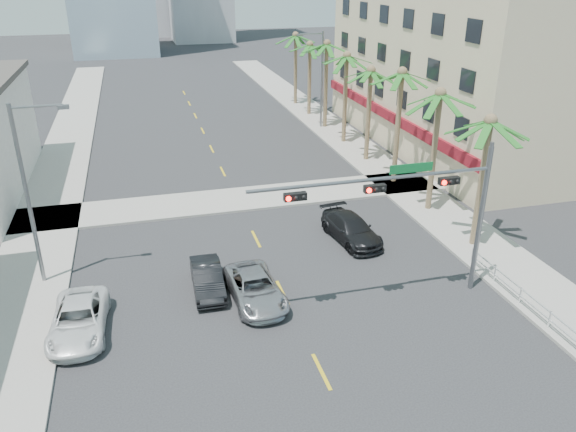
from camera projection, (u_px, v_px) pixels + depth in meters
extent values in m
cube|color=gray|center=(413.00, 193.00, 38.77)|extent=(4.00, 120.00, 0.15)
cube|color=gray|center=(42.00, 232.00, 33.01)|extent=(4.00, 120.00, 0.15)
cube|color=gray|center=(237.00, 199.00, 37.65)|extent=(80.00, 4.00, 0.15)
cube|color=beige|center=(475.00, 56.00, 46.93)|extent=(15.00, 28.00, 15.00)
cube|color=maroon|center=(388.00, 115.00, 46.95)|extent=(0.30, 28.00, 0.80)
cylinder|color=slate|center=(480.00, 221.00, 26.04)|extent=(0.24, 0.24, 7.20)
cylinder|color=slate|center=(374.00, 179.00, 23.66)|extent=(11.00, 0.16, 0.16)
cube|color=#0C662D|center=(411.00, 168.00, 23.92)|extent=(2.00, 0.05, 0.40)
cube|color=black|center=(449.00, 181.00, 24.51)|extent=(0.95, 0.28, 0.32)
sphere|color=#FF0C05|center=(444.00, 183.00, 24.29)|extent=(0.22, 0.22, 0.22)
cube|color=black|center=(375.00, 188.00, 23.67)|extent=(0.95, 0.28, 0.32)
sphere|color=#FF0C05|center=(369.00, 190.00, 23.45)|extent=(0.22, 0.22, 0.22)
cube|color=black|center=(295.00, 197.00, 22.83)|extent=(0.95, 0.28, 0.32)
sphere|color=#FF0C05|center=(289.00, 199.00, 22.61)|extent=(0.22, 0.22, 0.22)
cylinder|color=brown|center=(481.00, 186.00, 30.19)|extent=(0.36, 0.36, 7.20)
cylinder|color=brown|center=(434.00, 154.00, 34.69)|extent=(0.36, 0.36, 7.56)
cylinder|color=brown|center=(397.00, 129.00, 39.19)|extent=(0.36, 0.36, 7.92)
cylinder|color=brown|center=(368.00, 117.00, 43.92)|extent=(0.36, 0.36, 7.20)
cylinder|color=brown|center=(345.00, 100.00, 48.42)|extent=(0.36, 0.36, 7.56)
cylinder|color=brown|center=(326.00, 87.00, 52.93)|extent=(0.36, 0.36, 7.92)
cylinder|color=brown|center=(309.00, 81.00, 57.65)|extent=(0.36, 0.36, 7.20)
cylinder|color=brown|center=(295.00, 70.00, 62.16)|extent=(0.36, 0.36, 7.56)
cylinder|color=slate|center=(28.00, 199.00, 26.11)|extent=(0.20, 0.20, 9.00)
cylinder|color=slate|center=(36.00, 106.00, 24.62)|extent=(2.20, 0.12, 0.12)
cube|color=slate|center=(63.00, 107.00, 24.92)|extent=(0.50, 0.25, 0.18)
cylinder|color=slate|center=(322.00, 81.00, 52.61)|extent=(0.20, 0.20, 9.00)
cylinder|color=slate|center=(311.00, 34.00, 50.59)|extent=(2.20, 0.12, 0.12)
cube|color=slate|center=(300.00, 35.00, 50.36)|extent=(0.50, 0.25, 0.18)
cylinder|color=silver|center=(520.00, 295.00, 25.84)|extent=(0.08, 8.00, 0.08)
cylinder|color=silver|center=(522.00, 289.00, 25.70)|extent=(0.08, 8.00, 0.08)
cylinder|color=silver|center=(549.00, 321.00, 24.10)|extent=(0.08, 0.08, 1.00)
cylinder|color=silver|center=(520.00, 296.00, 25.86)|extent=(0.08, 0.08, 1.00)
cylinder|color=silver|center=(495.00, 275.00, 27.62)|extent=(0.08, 0.08, 1.00)
cylinder|color=silver|center=(472.00, 257.00, 29.38)|extent=(0.08, 0.08, 1.00)
imported|color=white|center=(79.00, 320.00, 23.85)|extent=(2.50, 4.98, 1.35)
imported|color=black|center=(207.00, 278.00, 27.02)|extent=(1.51, 4.06, 1.33)
imported|color=#ACABB0|center=(255.00, 288.00, 26.18)|extent=(2.52, 4.94, 1.34)
imported|color=black|center=(351.00, 229.00, 31.99)|extent=(2.63, 5.13, 1.43)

